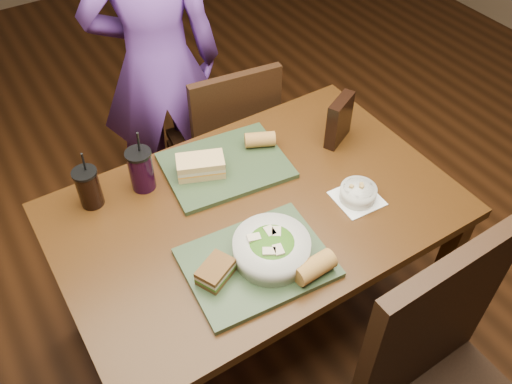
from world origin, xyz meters
TOP-DOWN VIEW (x-y plane):
  - ground at (0.00, 0.00)m, footprint 6.00×6.00m
  - dining_table at (0.00, 0.00)m, footprint 1.30×0.85m
  - chair_far at (0.23, 0.61)m, footprint 0.44×0.44m
  - diner at (0.07, 0.90)m, footprint 0.66×0.54m
  - tray_near at (-0.12, -0.20)m, footprint 0.45×0.35m
  - tray_far at (0.01, 0.22)m, footprint 0.45×0.37m
  - salad_bowl at (-0.08, -0.21)m, footprint 0.23×0.23m
  - soup_bowl at (0.31, -0.15)m, footprint 0.15×0.15m
  - sandwich_near at (-0.25, -0.19)m, footprint 0.13×0.11m
  - sandwich_far at (-0.08, 0.22)m, footprint 0.18×0.14m
  - baguette_near at (-0.01, -0.33)m, footprint 0.13×0.07m
  - baguette_far at (0.17, 0.24)m, footprint 0.12×0.10m
  - cup_cola at (-0.45, 0.30)m, footprint 0.08×0.08m
  - cup_berry at (-0.27, 0.29)m, footprint 0.09×0.09m
  - chip_bag at (0.44, 0.13)m, footprint 0.14×0.10m

SIDE VIEW (x-z plane):
  - ground at x=0.00m, z-range 0.00..0.00m
  - chair_far at x=0.23m, z-range 0.05..0.94m
  - dining_table at x=0.00m, z-range 0.28..1.03m
  - tray_near at x=-0.12m, z-range 0.75..0.77m
  - tray_far at x=0.01m, z-range 0.75..0.77m
  - soup_bowl at x=0.31m, z-range 0.75..0.81m
  - diner at x=0.07m, z-range 0.00..1.57m
  - sandwich_near at x=-0.25m, z-range 0.77..0.82m
  - baguette_far at x=0.17m, z-range 0.77..0.82m
  - baguette_near at x=-0.01m, z-range 0.77..0.83m
  - sandwich_far at x=-0.08m, z-range 0.77..0.83m
  - salad_bowl at x=-0.08m, z-range 0.77..0.84m
  - cup_cola at x=-0.45m, z-range 0.71..0.93m
  - cup_berry at x=-0.27m, z-range 0.71..0.95m
  - chip_bag at x=0.44m, z-range 0.75..0.93m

